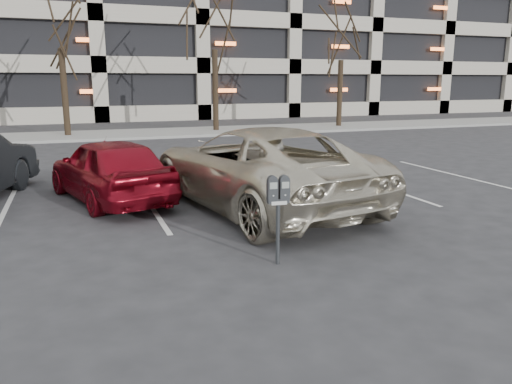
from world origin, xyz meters
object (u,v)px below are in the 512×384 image
tree_d (343,17)px  parking_meter (278,198)px  suv_silver (258,167)px  car_red (109,169)px

tree_d → parking_meter: 21.88m
suv_silver → car_red: (-2.81, 1.58, -0.13)m
tree_d → parking_meter: bearing=-121.7°
tree_d → car_red: tree_d is taller
parking_meter → car_red: size_ratio=0.31×
car_red → parking_meter: bearing=96.0°
parking_meter → suv_silver: suv_silver is taller
tree_d → parking_meter: tree_d is taller
parking_meter → car_red: car_red is taller
car_red → suv_silver: bearing=134.9°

